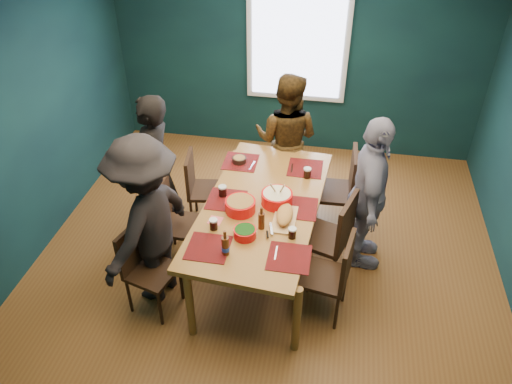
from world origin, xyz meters
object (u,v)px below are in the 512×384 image
chair_left_far (199,184)px  chair_left_mid (173,217)px  person_right (369,196)px  chair_right_far (341,185)px  person_back (286,139)px  person_far_left (154,170)px  person_near_left (147,222)px  bowl_dumpling (277,198)px  chair_left_near (144,262)px  bowl_salad (240,205)px  chair_right_mid (334,233)px  chair_right_near (334,272)px  bowl_herbs (245,232)px  dining_table (262,210)px  cutting_board (285,216)px

chair_left_far → chair_left_mid: (-0.11, -0.65, 0.02)m
chair_left_mid → person_right: size_ratio=0.55×
chair_right_far → person_back: person_back is taller
person_far_left → person_near_left: size_ratio=0.97×
person_back → chair_left_far: bearing=47.1°
person_far_left → bowl_dumpling: 1.41m
person_right → bowl_dumpling: bearing=102.4°
person_right → bowl_dumpling: person_right is taller
chair_left_near → bowl_salad: (0.82, 0.57, 0.36)m
chair_right_mid → person_right: person_right is taller
chair_right_near → bowl_salad: (-0.96, 0.39, 0.35)m
chair_left_far → bowl_herbs: bowl_herbs is taller
person_far_left → person_back: 1.63m
chair_left_near → person_right: person_right is taller
dining_table → bowl_dumpling: 0.21m
chair_right_near → chair_left_mid: bearing=173.7°
chair_right_mid → person_near_left: bearing=-146.6°
chair_right_mid → chair_left_far: bearing=174.4°
chair_left_mid → bowl_salad: 0.83m
person_near_left → cutting_board: person_near_left is taller
person_back → person_near_left: (-1.06, -1.85, 0.06)m
bowl_salad → bowl_dumpling: bowl_dumpling is taller
chair_right_far → bowl_dumpling: (-0.63, -0.76, 0.30)m
person_right → chair_left_mid: bearing=96.2°
dining_table → bowl_dumpling: (0.14, 0.04, 0.15)m
bowl_dumpling → cutting_board: (0.11, -0.25, -0.02)m
bowl_salad → cutting_board: size_ratio=0.57×
chair_left_near → chair_right_far: size_ratio=0.90×
bowl_dumpling → chair_right_far: bearing=50.3°
chair_right_mid → bowl_dumpling: bearing=-170.7°
chair_left_far → cutting_board: (1.09, -0.83, 0.35)m
chair_right_near → bowl_dumpling: (-0.62, 0.57, 0.35)m
person_far_left → bowl_salad: size_ratio=5.85×
bowl_herbs → bowl_dumpling: bearing=68.5°
bowl_salad → person_far_left: bearing=155.6°
person_near_left → bowl_salad: (0.80, 0.40, 0.01)m
chair_left_far → person_right: bearing=-18.2°
chair_left_mid → bowl_dumpling: (1.08, 0.07, 0.35)m
chair_left_far → chair_left_near: chair_left_near is taller
chair_left_far → person_far_left: (-0.40, -0.29, 0.33)m
chair_left_near → chair_right_far: 2.34m
person_near_left → dining_table: bearing=135.9°
chair_left_near → chair_right_near: (1.78, 0.18, 0.01)m
person_right → cutting_board: 0.93m
bowl_herbs → person_right: bearing=35.3°
chair_left_near → chair_left_far: bearing=98.6°
chair_left_far → person_right: person_right is taller
person_back → bowl_salad: 1.47m
chair_left_near → person_near_left: person_near_left is taller
person_near_left → cutting_board: 1.29m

